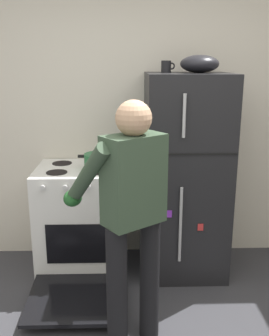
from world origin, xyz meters
TOP-DOWN VIEW (x-y plane):
  - kitchen_wall_back at (0.00, 1.95)m, footprint 6.00×0.10m
  - refrigerator at (0.40, 1.57)m, footprint 0.68×0.72m
  - stove_range at (-0.48, 1.55)m, footprint 0.76×1.24m
  - person_cook at (-0.09, 0.62)m, footprint 0.67×0.71m
  - red_pot at (-0.32, 1.52)m, footprint 0.36×0.26m
  - coffee_mug at (0.22, 1.62)m, footprint 0.11×0.08m
  - mixing_bowl at (0.48, 1.57)m, footprint 0.31×0.31m

SIDE VIEW (x-z plane):
  - stove_range at x=-0.48m, z-range -0.01..0.93m
  - refrigerator at x=0.40m, z-range 0.00..1.71m
  - person_cook at x=-0.09m, z-range 0.16..1.75m
  - red_pot at x=-0.32m, z-range 0.94..1.07m
  - kitchen_wall_back at x=0.00m, z-range 0.00..2.70m
  - coffee_mug at x=0.22m, z-range 1.71..1.81m
  - mixing_bowl at x=0.48m, z-range 1.71..1.85m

